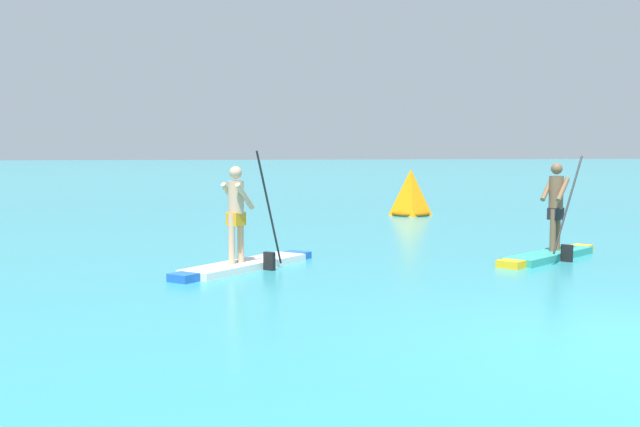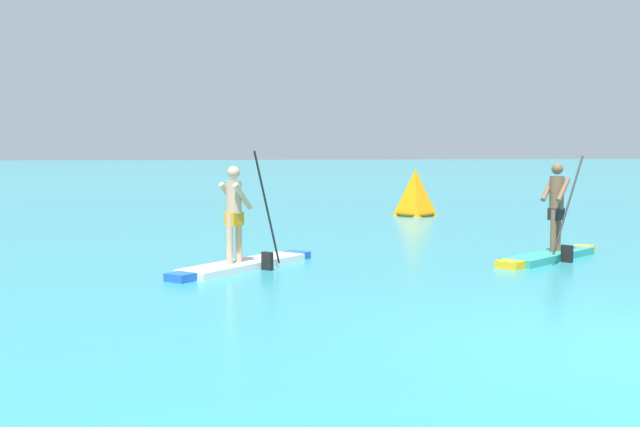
{
  "view_description": "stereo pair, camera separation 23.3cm",
  "coord_description": "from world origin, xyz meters",
  "views": [
    {
      "loc": [
        -5.37,
        -6.11,
        1.95
      ],
      "look_at": [
        -1.15,
        7.76,
        0.77
      ],
      "focal_mm": 41.55,
      "sensor_mm": 36.0,
      "label": 1
    },
    {
      "loc": [
        -5.14,
        -6.18,
        1.95
      ],
      "look_at": [
        -1.15,
        7.76,
        0.77
      ],
      "focal_mm": 41.55,
      "sensor_mm": 36.0,
      "label": 2
    }
  ],
  "objects": [
    {
      "name": "race_marker_buoy",
      "position": [
        4.15,
        15.37,
        0.66
      ],
      "size": [
        1.24,
        1.24,
        1.47
      ],
      "color": "orange",
      "rests_on": "ground"
    },
    {
      "name": "paddleboarder_mid_center",
      "position": [
        -2.99,
        6.11,
        0.32
      ],
      "size": [
        2.84,
        2.46,
        2.02
      ],
      "rotation": [
        0.0,
        0.0,
        0.69
      ],
      "color": "white",
      "rests_on": "ground"
    },
    {
      "name": "paddleboarder_far_right",
      "position": [
        2.7,
        5.69,
        0.35
      ],
      "size": [
        2.97,
        1.97,
        1.93
      ],
      "rotation": [
        0.0,
        0.0,
        3.67
      ],
      "color": "teal",
      "rests_on": "ground"
    }
  ]
}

